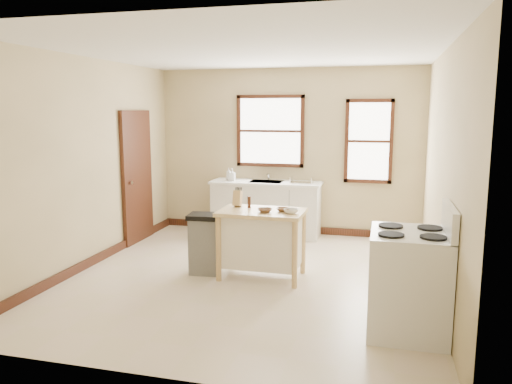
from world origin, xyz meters
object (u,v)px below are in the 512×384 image
(dish_rack, at_px, (302,180))
(bowl_b, at_px, (283,210))
(gas_stove, at_px, (409,269))
(soap_bottle_a, at_px, (229,174))
(soap_bottle_b, at_px, (232,175))
(knife_block, at_px, (237,199))
(bowl_a, at_px, (265,210))
(trash_bin, at_px, (205,244))
(kitchen_island, at_px, (262,244))
(bowl_c, at_px, (291,211))
(pepper_grinder, at_px, (249,202))

(dish_rack, height_order, bowl_b, dish_rack)
(gas_stove, bearing_deg, soap_bottle_a, 130.65)
(soap_bottle_b, relative_size, dish_rack, 0.56)
(knife_block, relative_size, gas_stove, 0.16)
(soap_bottle_b, height_order, bowl_b, soap_bottle_b)
(bowl_a, relative_size, trash_bin, 0.24)
(knife_block, bearing_deg, soap_bottle_b, 110.48)
(bowl_a, bearing_deg, soap_bottle_a, 117.87)
(kitchen_island, relative_size, bowl_c, 5.84)
(bowl_a, xyz_separation_m, bowl_b, (0.21, 0.11, -0.00))
(soap_bottle_b, xyz_separation_m, dish_rack, (1.20, 0.00, -0.06))
(pepper_grinder, distance_m, bowl_c, 0.63)
(dish_rack, distance_m, trash_bin, 2.37)
(knife_block, xyz_separation_m, pepper_grinder, (0.17, -0.03, -0.02))
(knife_block, height_order, bowl_a, knife_block)
(knife_block, bearing_deg, soap_bottle_a, 112.05)
(soap_bottle_a, xyz_separation_m, soap_bottle_b, (0.07, -0.03, -0.01))
(dish_rack, xyz_separation_m, bowl_a, (-0.10, -2.17, -0.08))
(pepper_grinder, relative_size, bowl_a, 0.81)
(dish_rack, relative_size, gas_stove, 0.29)
(kitchen_island, bearing_deg, bowl_a, -56.96)
(gas_stove, bearing_deg, bowl_c, 140.50)
(dish_rack, xyz_separation_m, trash_bin, (-0.92, -2.11, -0.57))
(soap_bottle_a, xyz_separation_m, bowl_c, (1.49, -2.19, -0.13))
(soap_bottle_a, distance_m, knife_block, 2.08)
(soap_bottle_a, bearing_deg, soap_bottle_b, -44.56)
(soap_bottle_b, relative_size, trash_bin, 0.26)
(soap_bottle_a, distance_m, bowl_c, 2.65)
(soap_bottle_b, bearing_deg, bowl_b, -56.97)
(soap_bottle_a, height_order, dish_rack, soap_bottle_a)
(kitchen_island, distance_m, bowl_b, 0.53)
(bowl_a, distance_m, gas_stove, 2.01)
(dish_rack, bearing_deg, knife_block, -97.54)
(kitchen_island, xyz_separation_m, bowl_c, (0.39, -0.09, 0.46))
(soap_bottle_b, height_order, trash_bin, soap_bottle_b)
(pepper_grinder, bearing_deg, trash_bin, -163.68)
(pepper_grinder, xyz_separation_m, trash_bin, (-0.55, -0.16, -0.55))
(trash_bin, bearing_deg, bowl_c, -7.86)
(soap_bottle_b, bearing_deg, kitchen_island, -62.77)
(pepper_grinder, distance_m, trash_bin, 0.80)
(dish_rack, height_order, gas_stove, gas_stove)
(bowl_c, bearing_deg, soap_bottle_a, 124.19)
(kitchen_island, bearing_deg, soap_bottle_b, 117.17)
(dish_rack, height_order, bowl_a, dish_rack)
(bowl_a, bearing_deg, knife_block, 149.17)
(dish_rack, distance_m, pepper_grinder, 1.98)
(pepper_grinder, height_order, bowl_a, pepper_grinder)
(kitchen_island, bearing_deg, dish_rack, 86.23)
(soap_bottle_a, relative_size, pepper_grinder, 1.44)
(bowl_b, height_order, trash_bin, bowl_b)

